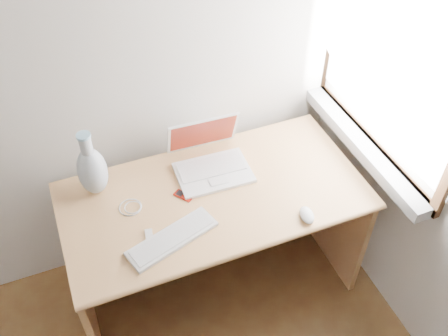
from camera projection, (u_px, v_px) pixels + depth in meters
name	position (u px, v px, depth m)	size (l,w,h in m)	color
window	(389.00, 54.00, 2.04)	(0.11, 0.99, 1.10)	white
desk	(208.00, 211.00, 2.44)	(1.36, 0.68, 0.72)	tan
laptop	(210.00, 160.00, 2.32)	(0.35, 0.30, 0.23)	white
external_keyboard	(172.00, 238.00, 2.05)	(0.41, 0.23, 0.02)	silver
mouse	(307.00, 215.00, 2.13)	(0.06, 0.10, 0.03)	white
ipod	(183.00, 196.00, 2.23)	(0.08, 0.09, 0.01)	#AF180C
cable_coil	(130.00, 207.00, 2.18)	(0.10, 0.10, 0.01)	silver
remote	(149.00, 237.00, 2.06)	(0.03, 0.08, 0.01)	silver
vase	(92.00, 170.00, 2.16)	(0.13, 0.13, 0.33)	silver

